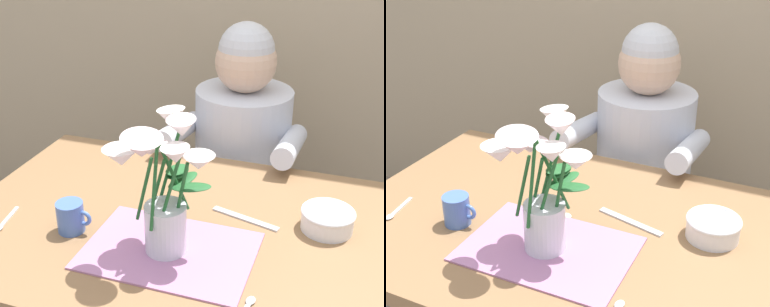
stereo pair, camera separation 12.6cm
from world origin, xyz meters
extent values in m
cube|color=olive|center=(0.00, 0.00, 0.72)|extent=(1.20, 0.80, 0.04)
cylinder|color=olive|center=(-0.54, 0.34, 0.35)|extent=(0.06, 0.06, 0.70)
cylinder|color=#4C4C56|center=(-0.01, 0.62, 0.20)|extent=(0.30, 0.30, 0.40)
cylinder|color=silver|center=(-0.01, 0.62, 0.65)|extent=(0.34, 0.34, 0.50)
sphere|color=#DBB293|center=(-0.01, 0.62, 1.00)|extent=(0.21, 0.21, 0.21)
sphere|color=silver|center=(-0.01, 0.62, 1.04)|extent=(0.19, 0.19, 0.19)
cylinder|color=silver|center=(-0.20, 0.48, 0.78)|extent=(0.07, 0.33, 0.12)
cylinder|color=silver|center=(0.18, 0.48, 0.78)|extent=(0.07, 0.33, 0.12)
cube|color=#B275A3|center=(0.00, -0.12, 0.74)|extent=(0.40, 0.28, 0.00)
cylinder|color=silver|center=(-0.01, -0.12, 0.80)|extent=(0.10, 0.10, 0.12)
cylinder|color=#23602D|center=(0.03, -0.12, 0.91)|extent=(0.04, 0.02, 0.16)
cone|color=white|center=(0.07, -0.12, 0.99)|extent=(0.08, 0.08, 0.03)
sphere|color=#E5D14C|center=(0.07, -0.12, 0.99)|extent=(0.02, 0.02, 0.02)
cylinder|color=#23602D|center=(0.01, -0.11, 0.94)|extent=(0.05, 0.08, 0.21)
cone|color=silver|center=(0.02, -0.09, 1.05)|extent=(0.08, 0.08, 0.05)
sphere|color=#E5D14C|center=(0.02, -0.09, 1.05)|extent=(0.02, 0.02, 0.02)
cylinder|color=#23602D|center=(-0.02, -0.07, 0.93)|extent=(0.06, 0.01, 0.21)
cone|color=white|center=(-0.03, -0.02, 1.04)|extent=(0.09, 0.08, 0.05)
sphere|color=#E5D14C|center=(-0.03, -0.02, 1.05)|extent=(0.02, 0.02, 0.02)
cylinder|color=#23602D|center=(-0.03, -0.11, 0.91)|extent=(0.06, 0.05, 0.16)
cone|color=silver|center=(-0.05, -0.10, 0.99)|extent=(0.12, 0.12, 0.04)
sphere|color=#E5D14C|center=(-0.05, -0.10, 1.00)|extent=(0.02, 0.02, 0.02)
cylinder|color=#23602D|center=(-0.05, -0.15, 0.91)|extent=(0.05, 0.02, 0.17)
cone|color=white|center=(-0.09, -0.17, 1.00)|extent=(0.09, 0.09, 0.04)
sphere|color=#E5D14C|center=(-0.09, -0.17, 1.00)|extent=(0.02, 0.02, 0.02)
cylinder|color=#23602D|center=(-0.02, -0.15, 0.93)|extent=(0.01, 0.05, 0.21)
cone|color=silver|center=(-0.03, -0.19, 1.04)|extent=(0.13, 0.13, 0.06)
sphere|color=#E5D14C|center=(-0.03, -0.19, 1.04)|extent=(0.02, 0.02, 0.02)
cylinder|color=#23602D|center=(0.01, -0.14, 0.92)|extent=(0.05, 0.02, 0.18)
cone|color=white|center=(0.03, -0.15, 1.01)|extent=(0.09, 0.09, 0.04)
sphere|color=#E5D14C|center=(0.03, -0.15, 1.02)|extent=(0.02, 0.02, 0.02)
ellipsoid|color=#23602D|center=(0.02, -0.07, 0.91)|extent=(0.07, 0.10, 0.02)
ellipsoid|color=#23602D|center=(0.00, -0.06, 0.93)|extent=(0.05, 0.10, 0.03)
ellipsoid|color=#23602D|center=(0.00, -0.06, 0.93)|extent=(0.05, 0.10, 0.03)
ellipsoid|color=#23602D|center=(0.05, -0.10, 0.91)|extent=(0.10, 0.07, 0.01)
cylinder|color=white|center=(0.34, 0.10, 0.77)|extent=(0.13, 0.13, 0.05)
torus|color=white|center=(0.34, 0.10, 0.79)|extent=(0.14, 0.14, 0.01)
cube|color=silver|center=(0.14, 0.07, 0.74)|extent=(0.19, 0.07, 0.00)
cylinder|color=#476BB7|center=(-0.27, -0.12, 0.78)|extent=(0.07, 0.07, 0.08)
torus|color=#476BB7|center=(-0.23, -0.12, 0.78)|extent=(0.04, 0.01, 0.04)
cube|color=silver|center=(-0.07, 0.05, 0.74)|extent=(0.09, 0.05, 0.00)
ellipsoid|color=silver|center=(-0.02, 0.03, 0.74)|extent=(0.03, 0.03, 0.01)
cube|color=silver|center=(-0.45, -0.12, 0.74)|extent=(0.03, 0.10, 0.00)
ellipsoid|color=silver|center=(0.22, -0.23, 0.74)|extent=(0.02, 0.03, 0.01)
camera|label=1|loc=(0.38, -1.07, 1.50)|focal=49.37mm
camera|label=2|loc=(0.50, -1.03, 1.50)|focal=49.37mm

